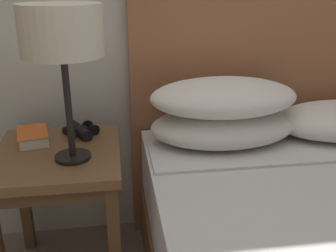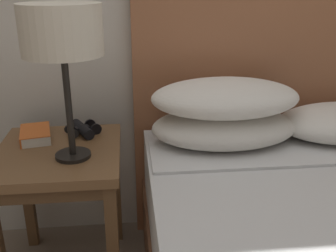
# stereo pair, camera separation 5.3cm
# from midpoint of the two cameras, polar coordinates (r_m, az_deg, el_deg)

# --- Properties ---
(nightstand) EXTENTS (0.47, 0.52, 0.59)m
(nightstand) POSITION_cam_midpoint_polar(r_m,az_deg,el_deg) (1.60, -16.47, -6.50)
(nightstand) COLOR brown
(nightstand) RESTS_ON ground_plane
(table_lamp) EXTENTS (0.27, 0.27, 0.54)m
(table_lamp) POSITION_cam_midpoint_polar(r_m,az_deg,el_deg) (1.36, -16.33, 12.68)
(table_lamp) COLOR black
(table_lamp) RESTS_ON nightstand
(book_on_nightstand) EXTENTS (0.15, 0.20, 0.04)m
(book_on_nightstand) POSITION_cam_midpoint_polar(r_m,az_deg,el_deg) (1.68, -19.95, -1.45)
(book_on_nightstand) COLOR silver
(book_on_nightstand) RESTS_ON nightstand
(binoculars_pair) EXTENTS (0.16, 0.16, 0.05)m
(binoculars_pair) POSITION_cam_midpoint_polar(r_m,az_deg,el_deg) (1.68, -13.46, -0.62)
(binoculars_pair) COLOR black
(binoculars_pair) RESTS_ON nightstand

